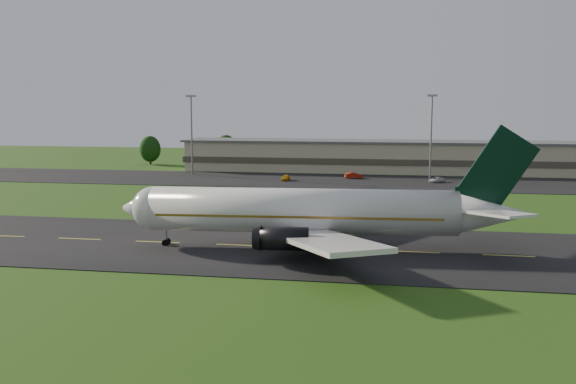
% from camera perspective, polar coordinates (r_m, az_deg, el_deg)
% --- Properties ---
extents(ground, '(360.00, 360.00, 0.00)m').
position_cam_1_polar(ground, '(79.85, 11.18, -5.32)').
color(ground, '#1F4912').
rests_on(ground, ground).
extents(taxiway, '(220.00, 30.00, 0.10)m').
position_cam_1_polar(taxiway, '(79.83, 11.18, -5.29)').
color(taxiway, black).
rests_on(taxiway, ground).
extents(apron, '(260.00, 30.00, 0.10)m').
position_cam_1_polar(apron, '(150.87, 10.71, 0.83)').
color(apron, black).
rests_on(apron, ground).
extents(airliner, '(51.29, 42.06, 15.57)m').
position_cam_1_polar(airliner, '(79.76, 1.91, -1.78)').
color(airliner, white).
rests_on(airliner, ground).
extents(terminal, '(145.00, 16.00, 8.40)m').
position_cam_1_polar(terminal, '(174.73, 12.77, 3.00)').
color(terminal, '#C4B796').
rests_on(terminal, ground).
extents(light_mast_west, '(2.40, 1.20, 20.35)m').
position_cam_1_polar(light_mast_west, '(166.60, -8.58, 5.90)').
color(light_mast_west, gray).
rests_on(light_mast_west, ground).
extents(light_mast_centre, '(2.40, 1.20, 20.35)m').
position_cam_1_polar(light_mast_centre, '(158.03, 12.62, 5.70)').
color(light_mast_centre, gray).
rests_on(light_mast_centre, ground).
extents(tree_line, '(200.52, 9.76, 10.69)m').
position_cam_1_polar(tree_line, '(189.20, 23.35, 3.23)').
color(tree_line, black).
rests_on(tree_line, ground).
extents(service_vehicle_a, '(1.75, 4.04, 1.35)m').
position_cam_1_polar(service_vehicle_a, '(151.91, -0.20, 1.29)').
color(service_vehicle_a, '#E2A80D').
rests_on(service_vehicle_a, apron).
extents(service_vehicle_b, '(4.66, 2.68, 1.45)m').
position_cam_1_polar(service_vehicle_b, '(157.17, 5.87, 1.48)').
color(service_vehicle_b, '#9C1D0A').
rests_on(service_vehicle_b, apron).
extents(service_vehicle_c, '(4.26, 4.52, 1.19)m').
position_cam_1_polar(service_vehicle_c, '(152.21, 13.07, 1.07)').
color(service_vehicle_c, silver).
rests_on(service_vehicle_c, apron).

